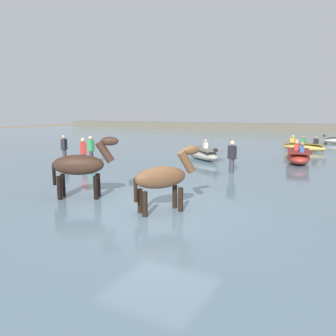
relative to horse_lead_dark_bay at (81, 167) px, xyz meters
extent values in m
plane|color=#84755B|center=(2.54, 0.07, -1.22)|extent=(120.00, 120.00, 0.00)
cube|color=slate|center=(2.54, 10.07, -1.07)|extent=(90.00, 90.00, 0.32)
ellipsoid|color=#382319|center=(-0.07, -0.04, 0.05)|extent=(1.50, 1.18, 0.58)
cylinder|color=black|center=(0.27, 0.37, -0.73)|extent=(0.13, 0.13, 0.98)
cylinder|color=black|center=(0.45, 0.07, -0.73)|extent=(0.13, 0.13, 0.98)
cylinder|color=black|center=(-0.59, -0.16, -0.73)|extent=(0.13, 0.13, 0.98)
cylinder|color=black|center=(-0.41, -0.45, -0.73)|extent=(0.13, 0.13, 0.98)
cylinder|color=#382319|center=(0.58, 0.35, 0.42)|extent=(0.57, 0.47, 0.67)
ellipsoid|color=#382319|center=(0.71, 0.43, 0.72)|extent=(0.53, 0.44, 0.25)
cylinder|color=black|center=(-0.66, -0.40, -0.22)|extent=(0.09, 0.09, 0.62)
ellipsoid|color=brown|center=(2.65, -0.10, -0.04)|extent=(1.16, 1.36, 0.54)
cylinder|color=black|center=(2.80, 0.38, -0.77)|extent=(0.13, 0.13, 0.91)
cylinder|color=black|center=(3.06, 0.19, -0.77)|extent=(0.13, 0.13, 0.91)
cylinder|color=black|center=(2.25, -0.39, -0.77)|extent=(0.13, 0.13, 0.91)
cylinder|color=black|center=(2.51, -0.58, -0.77)|extent=(0.13, 0.13, 0.91)
cylinder|color=brown|center=(3.07, 0.47, 0.30)|extent=(0.46, 0.53, 0.62)
ellipsoid|color=brown|center=(3.15, 0.58, 0.58)|extent=(0.43, 0.49, 0.23)
cylinder|color=black|center=(2.28, -0.62, -0.29)|extent=(0.09, 0.09, 0.58)
ellipsoid|color=#BC382D|center=(4.59, 10.00, -0.62)|extent=(1.50, 2.98, 0.58)
cube|color=maroon|center=(4.59, 10.00, -0.30)|extent=(1.44, 2.86, 0.04)
cube|color=black|center=(4.37, 11.35, -0.23)|extent=(0.18, 0.14, 0.18)
cube|color=#3356A8|center=(4.81, 9.22, -0.13)|extent=(0.22, 0.29, 0.30)
sphere|color=#A37556|center=(4.81, 9.22, 0.11)|extent=(0.18, 0.18, 0.18)
cube|color=red|center=(4.47, 9.98, -0.13)|extent=(0.22, 0.29, 0.30)
sphere|color=tan|center=(4.47, 9.98, 0.11)|extent=(0.18, 0.18, 0.18)
cube|color=#3356A8|center=(4.37, 10.77, -0.13)|extent=(0.22, 0.29, 0.30)
sphere|color=tan|center=(4.37, 10.77, 0.11)|extent=(0.18, 0.18, 0.18)
ellipsoid|color=gold|center=(4.21, 15.73, -0.67)|extent=(2.94, 1.69, 0.48)
cube|color=olive|center=(4.21, 15.73, -0.41)|extent=(2.82, 1.63, 0.04)
cube|color=black|center=(5.49, 15.31, -0.34)|extent=(0.16, 0.19, 0.18)
cube|color=gold|center=(3.48, 16.04, -0.24)|extent=(0.30, 0.25, 0.30)
sphere|color=tan|center=(3.48, 16.04, 0.00)|extent=(0.18, 0.18, 0.18)
cube|color=#388E51|center=(4.18, 15.63, -0.24)|extent=(0.30, 0.25, 0.30)
sphere|color=#A37556|center=(4.18, 15.63, 0.00)|extent=(0.18, 0.18, 0.18)
cube|color=#232328|center=(4.94, 15.43, -0.24)|extent=(0.30, 0.25, 0.30)
sphere|color=#A37556|center=(4.94, 15.43, 0.00)|extent=(0.18, 0.18, 0.18)
cube|color=black|center=(5.05, 22.20, -0.27)|extent=(0.15, 0.18, 0.18)
ellipsoid|color=#B2AD9E|center=(-0.03, 9.01, -0.63)|extent=(2.96, 2.90, 0.55)
cube|color=slate|center=(-0.03, 9.01, -0.34)|extent=(2.84, 2.78, 0.04)
cube|color=black|center=(1.06, 7.96, -0.27)|extent=(0.20, 0.20, 0.18)
cube|color=white|center=(0.07, 9.11, -0.17)|extent=(0.31, 0.31, 0.30)
sphere|color=tan|center=(0.07, 9.11, 0.07)|extent=(0.18, 0.18, 0.18)
cylinder|color=#383842|center=(-6.10, 5.14, -0.78)|extent=(0.20, 0.20, 0.88)
cube|color=#232328|center=(-6.10, 5.14, -0.07)|extent=(0.29, 0.37, 0.54)
sphere|color=tan|center=(-6.10, 5.14, 0.31)|extent=(0.20, 0.20, 0.20)
cylinder|color=#383842|center=(-4.48, 5.34, -0.78)|extent=(0.20, 0.20, 0.88)
cube|color=#388E51|center=(-4.48, 5.34, -0.07)|extent=(0.34, 0.24, 0.54)
sphere|color=beige|center=(-4.48, 5.34, 0.31)|extent=(0.20, 0.20, 0.20)
cylinder|color=#383842|center=(2.52, 5.95, -0.78)|extent=(0.20, 0.20, 0.88)
cube|color=#232328|center=(2.52, 5.95, -0.07)|extent=(0.38, 0.32, 0.54)
sphere|color=beige|center=(2.52, 5.95, 0.31)|extent=(0.20, 0.20, 0.20)
cylinder|color=#383842|center=(-3.93, 4.24, -0.78)|extent=(0.20, 0.20, 0.88)
cube|color=red|center=(-3.93, 4.24, -0.07)|extent=(0.37, 0.32, 0.54)
sphere|color=beige|center=(-3.93, 4.24, 0.31)|extent=(0.20, 0.20, 0.20)
cube|color=#605B4C|center=(2.54, 38.10, -0.52)|extent=(80.00, 2.40, 1.40)
camera|label=1|loc=(6.47, -6.67, 1.48)|focal=34.30mm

